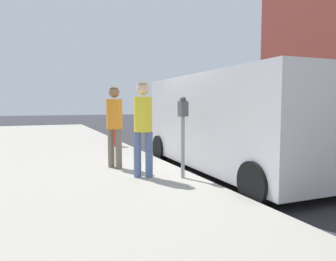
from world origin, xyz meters
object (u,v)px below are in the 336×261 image
parking_meter_near (183,123)px  parked_van (233,121)px  pedestrian_in_yellow (143,122)px  fire_hydrant (116,133)px  pedestrian_in_orange (114,121)px

parking_meter_near → parked_van: (-1.50, -0.59, -0.03)m
pedestrian_in_yellow → parked_van: (-2.16, -0.25, -0.03)m
parking_meter_near → pedestrian_in_yellow: (0.66, -0.34, 0.01)m
fire_hydrant → parking_meter_near: bearing=91.2°
pedestrian_in_yellow → parked_van: 2.18m
pedestrian_in_yellow → fire_hydrant: size_ratio=2.09×
pedestrian_in_orange → parking_meter_near: bearing=123.8°
pedestrian_in_yellow → fire_hydrant: (-0.56, -4.57, -0.62)m
parking_meter_near → pedestrian_in_orange: 1.71m
pedestrian_in_yellow → parked_van: bearing=-173.4°
pedestrian_in_yellow → parked_van: size_ratio=0.34×
parking_meter_near → parked_van: size_ratio=0.29×
parked_van → fire_hydrant: size_ratio=6.08×
pedestrian_in_yellow → fire_hydrant: bearing=-97.0°
pedestrian_in_orange → fire_hydrant: (-0.85, -3.49, -0.60)m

